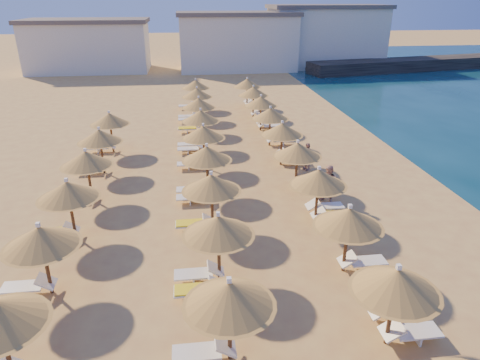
{
  "coord_description": "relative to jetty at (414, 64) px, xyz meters",
  "views": [
    {
      "loc": [
        -3.18,
        -14.02,
        9.12
      ],
      "look_at": [
        -0.91,
        4.0,
        1.3
      ],
      "focal_mm": 32.0,
      "sensor_mm": 36.0,
      "label": 1
    }
  ],
  "objects": [
    {
      "name": "ground",
      "position": [
        -27.28,
        -41.32,
        -0.75
      ],
      "size": [
        220.0,
        220.0,
        0.0
      ],
      "primitive_type": "plane",
      "color": "tan",
      "rests_on": "ground"
    },
    {
      "name": "jetty",
      "position": [
        0.0,
        0.0,
        0.0
      ],
      "size": [
        30.22,
        9.44,
        1.5
      ],
      "primitive_type": "cube",
      "rotation": [
        0.0,
        0.0,
        0.18
      ],
      "color": "black",
      "rests_on": "ground"
    },
    {
      "name": "hotel_blocks",
      "position": [
        -24.59,
        4.37,
        2.95
      ],
      "size": [
        47.36,
        9.7,
        8.1
      ],
      "color": "white",
      "rests_on": "ground"
    },
    {
      "name": "parasol_row_east",
      "position": [
        -25.15,
        -35.88,
        1.36
      ],
      "size": [
        2.47,
        38.0,
        2.66
      ],
      "color": "brown",
      "rests_on": "ground"
    },
    {
      "name": "parasol_row_west",
      "position": [
        -29.63,
        -35.88,
        1.36
      ],
      "size": [
        2.47,
        38.0,
        2.66
      ],
      "color": "brown",
      "rests_on": "ground"
    },
    {
      "name": "parasol_row_inland",
      "position": [
        -35.26,
        -37.66,
        1.36
      ],
      "size": [
        2.47,
        20.23,
        2.66
      ],
      "color": "brown",
      "rests_on": "ground"
    },
    {
      "name": "loungers",
      "position": [
        -28.68,
        -36.19,
        -0.41
      ],
      "size": [
        13.22,
        37.07,
        0.66
      ],
      "color": "white",
      "rests_on": "ground"
    },
    {
      "name": "beachgoer_c",
      "position": [
        -23.86,
        -33.28,
        0.05
      ],
      "size": [
        0.79,
        1.01,
        1.59
      ],
      "primitive_type": "imported",
      "rotation": [
        0.0,
        0.0,
        -1.07
      ],
      "color": "tan",
      "rests_on": "ground"
    },
    {
      "name": "beachgoer_b",
      "position": [
        -23.98,
        -37.55,
        0.19
      ],
      "size": [
        1.15,
        1.13,
        1.87
      ],
      "primitive_type": "imported",
      "rotation": [
        0.0,
        0.0,
        -0.71
      ],
      "color": "tan",
      "rests_on": "ground"
    }
  ]
}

